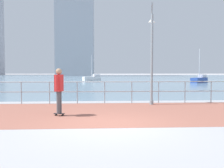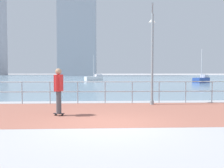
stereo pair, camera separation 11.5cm
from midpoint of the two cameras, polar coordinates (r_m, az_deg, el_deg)
The scene contains 9 objects.
ground at distance 47.77m, azimuth -2.30°, elevation 0.96°, with size 220.00×220.00×0.00m, color #9E9EA3.
brick_paving at distance 10.21m, azimuth -0.93°, elevation -6.39°, with size 28.00×5.68×0.01m, color #935647.
harbor_water at distance 57.93m, azimuth -2.36°, elevation 1.31°, with size 180.00×88.00×0.00m, color #6B899E.
waterfront_railing at distance 12.94m, azimuth -1.31°, elevation -0.92°, with size 25.25×0.06×1.14m.
lamppost at distance 12.80m, azimuth 9.32°, elevation 7.95°, with size 0.37×0.81×5.03m.
skateboarder at distance 9.52m, azimuth -11.62°, elevation -0.74°, with size 0.41×0.56×1.76m.
sailboat_ivory at distance 44.64m, azimuth -3.95°, elevation 1.37°, with size 3.29×2.41×4.50m.
sailboat_yellow at distance 37.91m, azimuth 19.68°, elevation 0.96°, with size 3.18×3.07×4.75m.
tower_steel at distance 88.56m, azimuth -7.66°, elevation 15.22°, with size 12.09×13.06×42.70m.
Camera 2 is at (-0.25, -7.75, 1.66)m, focal length 40.50 mm.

